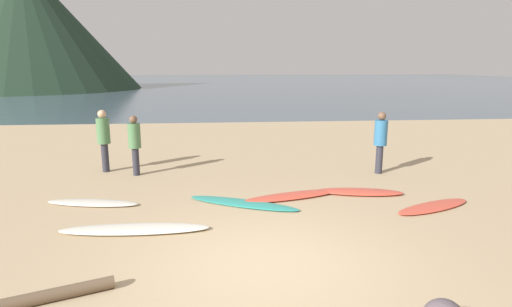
{
  "coord_description": "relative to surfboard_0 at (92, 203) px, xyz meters",
  "views": [
    {
      "loc": [
        -0.65,
        -5.69,
        2.96
      ],
      "look_at": [
        0.37,
        5.22,
        0.6
      ],
      "focal_mm": 29.11,
      "sensor_mm": 36.0,
      "label": 1
    }
  ],
  "objects": [
    {
      "name": "driftwood_log",
      "position": [
        0.55,
        -3.8,
        0.04
      ],
      "size": [
        1.53,
        0.72,
        0.17
      ],
      "primitive_type": "cylinder",
      "rotation": [
        0.0,
        1.57,
        0.37
      ],
      "color": "brown",
      "rests_on": "ground"
    },
    {
      "name": "surfboard_3",
      "position": [
        4.37,
        0.07,
        0.0
      ],
      "size": [
        2.46,
        1.14,
        0.09
      ],
      "primitive_type": "ellipsoid",
      "rotation": [
        0.0,
        0.0,
        0.28
      ],
      "color": "#D84C38",
      "rests_on": "ground"
    },
    {
      "name": "surfboard_1",
      "position": [
        1.19,
        -1.59,
        0.01
      ],
      "size": [
        2.7,
        0.61,
        0.1
      ],
      "primitive_type": "ellipsoid",
      "rotation": [
        0.0,
        0.0,
        -0.03
      ],
      "color": "silver",
      "rests_on": "ground"
    },
    {
      "name": "surfboard_2",
      "position": [
        3.23,
        -0.3,
        -0.01
      ],
      "size": [
        2.49,
        1.58,
        0.06
      ],
      "primitive_type": "ellipsoid",
      "rotation": [
        0.0,
        0.0,
        -0.46
      ],
      "color": "teal",
      "rests_on": "ground"
    },
    {
      "name": "person_1",
      "position": [
        7.14,
        1.99,
        0.96
      ],
      "size": [
        0.34,
        0.34,
        1.71
      ],
      "rotation": [
        0.0,
        0.0,
        0.85
      ],
      "color": "#2D2D38",
      "rests_on": "ground"
    },
    {
      "name": "surfboard_4",
      "position": [
        5.99,
        0.21,
        0.01
      ],
      "size": [
        2.07,
        0.91,
        0.1
      ],
      "primitive_type": "ellipsoid",
      "rotation": [
        0.0,
        0.0,
        -0.19
      ],
      "color": "#D84C38",
      "rests_on": "ground"
    },
    {
      "name": "headland_hill",
      "position": [
        -19.53,
        44.44,
        7.39
      ],
      "size": [
        25.43,
        25.43,
        14.86
      ],
      "primitive_type": "cone",
      "color": "#1E3323",
      "rests_on": "ground"
    },
    {
      "name": "person_0",
      "position": [
        0.49,
        2.41,
        0.92
      ],
      "size": [
        0.33,
        0.33,
        1.63
      ],
      "rotation": [
        0.0,
        0.0,
        0.95
      ],
      "color": "#2D2D38",
      "rests_on": "ground"
    },
    {
      "name": "ocean_water",
      "position": [
        3.37,
        62.67,
        -0.04
      ],
      "size": [
        140.0,
        100.0,
        0.01
      ],
      "primitive_type": "cube",
      "color": "#475B6B",
      "rests_on": "ground"
    },
    {
      "name": "person_2",
      "position": [
        -0.44,
        2.87,
        0.99
      ],
      "size": [
        0.35,
        0.35,
        1.74
      ],
      "rotation": [
        0.0,
        0.0,
        4.81
      ],
      "color": "#2D2D38",
      "rests_on": "ground"
    },
    {
      "name": "surfboard_0",
      "position": [
        0.0,
        0.0,
        0.0
      ],
      "size": [
        2.07,
        0.82,
        0.08
      ],
      "primitive_type": "ellipsoid",
      "rotation": [
        0.0,
        0.0,
        -0.19
      ],
      "color": "silver",
      "rests_on": "ground"
    },
    {
      "name": "surfboard_5",
      "position": [
        7.21,
        -0.89,
        -0.01
      ],
      "size": [
        2.03,
        1.23,
        0.07
      ],
      "primitive_type": "ellipsoid",
      "rotation": [
        0.0,
        0.0,
        0.4
      ],
      "color": "#D84C38",
      "rests_on": "ground"
    },
    {
      "name": "ground_plane",
      "position": [
        3.37,
        6.89,
        -0.14
      ],
      "size": [
        120.0,
        120.0,
        0.2
      ],
      "primitive_type": "cube",
      "color": "tan",
      "rests_on": "ground"
    }
  ]
}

